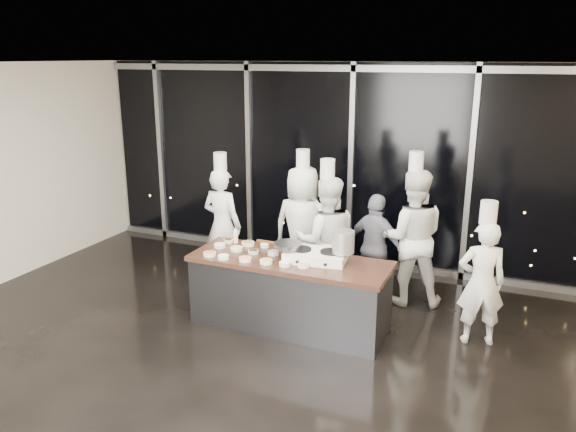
{
  "coord_description": "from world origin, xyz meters",
  "views": [
    {
      "loc": [
        2.5,
        -5.01,
        3.28
      ],
      "look_at": [
        -0.15,
        1.2,
        1.35
      ],
      "focal_mm": 35.0,
      "sensor_mm": 36.0,
      "label": 1
    }
  ],
  "objects_px": {
    "chef_far_left": "(222,224)",
    "chef_right": "(411,237)",
    "stove": "(316,256)",
    "chef_side": "(482,281)",
    "demo_counter": "(289,293)",
    "guest": "(375,247)",
    "stock_pot": "(343,242)",
    "chef_center": "(326,240)",
    "frying_pan": "(287,245)",
    "chef_left": "(302,227)"
  },
  "relations": [
    {
      "from": "stove",
      "to": "chef_far_left",
      "type": "xyz_separation_m",
      "value": [
        -1.83,
        0.96,
        -0.08
      ]
    },
    {
      "from": "chef_left",
      "to": "demo_counter",
      "type": "bearing_deg",
      "value": 105.02
    },
    {
      "from": "chef_center",
      "to": "chef_side",
      "type": "relative_size",
      "value": 1.16
    },
    {
      "from": "demo_counter",
      "to": "chef_left",
      "type": "distance_m",
      "value": 1.37
    },
    {
      "from": "guest",
      "to": "stove",
      "type": "bearing_deg",
      "value": 90.41
    },
    {
      "from": "stove",
      "to": "guest",
      "type": "height_order",
      "value": "guest"
    },
    {
      "from": "chef_far_left",
      "to": "guest",
      "type": "xyz_separation_m",
      "value": [
        2.27,
        0.23,
        -0.13
      ]
    },
    {
      "from": "stock_pot",
      "to": "chef_right",
      "type": "xyz_separation_m",
      "value": [
        0.58,
        1.21,
        -0.23
      ]
    },
    {
      "from": "chef_far_left",
      "to": "stove",
      "type": "bearing_deg",
      "value": 158.34
    },
    {
      "from": "stove",
      "to": "chef_right",
      "type": "relative_size",
      "value": 0.37
    },
    {
      "from": "stove",
      "to": "chef_side",
      "type": "xyz_separation_m",
      "value": [
        1.89,
        0.43,
        -0.19
      ]
    },
    {
      "from": "frying_pan",
      "to": "chef_left",
      "type": "bearing_deg",
      "value": 95.63
    },
    {
      "from": "chef_right",
      "to": "chef_far_left",
      "type": "bearing_deg",
      "value": -10.07
    },
    {
      "from": "chef_right",
      "to": "chef_center",
      "type": "bearing_deg",
      "value": 7.53
    },
    {
      "from": "stove",
      "to": "chef_left",
      "type": "height_order",
      "value": "chef_left"
    },
    {
      "from": "chef_far_left",
      "to": "chef_left",
      "type": "height_order",
      "value": "chef_left"
    },
    {
      "from": "chef_center",
      "to": "chef_right",
      "type": "bearing_deg",
      "value": 178.91
    },
    {
      "from": "chef_left",
      "to": "chef_right",
      "type": "distance_m",
      "value": 1.55
    },
    {
      "from": "chef_far_left",
      "to": "chef_right",
      "type": "height_order",
      "value": "chef_right"
    },
    {
      "from": "demo_counter",
      "to": "stock_pot",
      "type": "relative_size",
      "value": 9.32
    },
    {
      "from": "frying_pan",
      "to": "chef_far_left",
      "type": "height_order",
      "value": "chef_far_left"
    },
    {
      "from": "frying_pan",
      "to": "chef_side",
      "type": "xyz_separation_m",
      "value": [
        2.24,
        0.49,
        -0.29
      ]
    },
    {
      "from": "chef_right",
      "to": "chef_side",
      "type": "height_order",
      "value": "chef_right"
    },
    {
      "from": "chef_far_left",
      "to": "chef_right",
      "type": "xyz_separation_m",
      "value": [
        2.74,
        0.29,
        0.06
      ]
    },
    {
      "from": "stock_pot",
      "to": "chef_side",
      "type": "distance_m",
      "value": 1.66
    },
    {
      "from": "chef_left",
      "to": "chef_center",
      "type": "height_order",
      "value": "chef_left"
    },
    {
      "from": "stock_pot",
      "to": "chef_right",
      "type": "relative_size",
      "value": 0.13
    },
    {
      "from": "chef_far_left",
      "to": "chef_center",
      "type": "height_order",
      "value": "chef_center"
    },
    {
      "from": "demo_counter",
      "to": "stock_pot",
      "type": "bearing_deg",
      "value": 9.42
    },
    {
      "from": "chef_left",
      "to": "frying_pan",
      "type": "bearing_deg",
      "value": 103.64
    },
    {
      "from": "stove",
      "to": "chef_center",
      "type": "relative_size",
      "value": 0.39
    },
    {
      "from": "chef_center",
      "to": "chef_right",
      "type": "xyz_separation_m",
      "value": [
        1.05,
        0.46,
        0.05
      ]
    },
    {
      "from": "stove",
      "to": "frying_pan",
      "type": "xyz_separation_m",
      "value": [
        -0.35,
        -0.05,
        0.1
      ]
    },
    {
      "from": "chef_center",
      "to": "chef_side",
      "type": "distance_m",
      "value": 2.06
    },
    {
      "from": "stove",
      "to": "stock_pot",
      "type": "xyz_separation_m",
      "value": [
        0.33,
        0.03,
        0.21
      ]
    },
    {
      "from": "frying_pan",
      "to": "stove",
      "type": "bearing_deg",
      "value": 1.29
    },
    {
      "from": "guest",
      "to": "chef_right",
      "type": "xyz_separation_m",
      "value": [
        0.47,
        0.06,
        0.2
      ]
    },
    {
      "from": "chef_center",
      "to": "chef_far_left",
      "type": "bearing_deg",
      "value": -30.44
    },
    {
      "from": "frying_pan",
      "to": "guest",
      "type": "relative_size",
      "value": 0.41
    },
    {
      "from": "guest",
      "to": "chef_right",
      "type": "distance_m",
      "value": 0.51
    },
    {
      "from": "chef_far_left",
      "to": "chef_side",
      "type": "relative_size",
      "value": 1.13
    },
    {
      "from": "demo_counter",
      "to": "chef_far_left",
      "type": "height_order",
      "value": "chef_far_left"
    },
    {
      "from": "frying_pan",
      "to": "chef_center",
      "type": "xyz_separation_m",
      "value": [
        0.21,
        0.84,
        -0.17
      ]
    },
    {
      "from": "stock_pot",
      "to": "chef_center",
      "type": "height_order",
      "value": "chef_center"
    },
    {
      "from": "chef_side",
      "to": "stock_pot",
      "type": "bearing_deg",
      "value": -3.58
    },
    {
      "from": "chef_side",
      "to": "chef_center",
      "type": "bearing_deg",
      "value": -27.96
    },
    {
      "from": "chef_far_left",
      "to": "chef_side",
      "type": "bearing_deg",
      "value": 177.92
    },
    {
      "from": "chef_far_left",
      "to": "chef_left",
      "type": "distance_m",
      "value": 1.22
    },
    {
      "from": "stock_pot",
      "to": "guest",
      "type": "bearing_deg",
      "value": 84.7
    },
    {
      "from": "demo_counter",
      "to": "guest",
      "type": "height_order",
      "value": "guest"
    }
  ]
}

